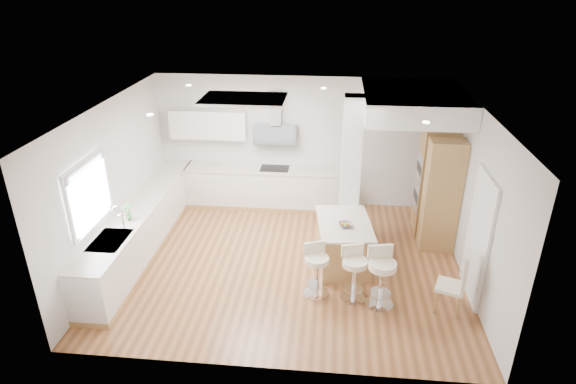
# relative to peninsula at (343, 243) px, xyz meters

# --- Properties ---
(ground) EXTENTS (6.00, 6.00, 0.00)m
(ground) POSITION_rel_peninsula_xyz_m (-0.96, -0.09, -0.41)
(ground) COLOR #9F653B
(ground) RESTS_ON ground
(ceiling) EXTENTS (6.00, 5.00, 0.02)m
(ceiling) POSITION_rel_peninsula_xyz_m (-0.96, -0.09, -0.41)
(ceiling) COLOR white
(ceiling) RESTS_ON ground
(wall_back) EXTENTS (6.00, 0.04, 2.80)m
(wall_back) POSITION_rel_peninsula_xyz_m (-0.96, 2.41, 0.99)
(wall_back) COLOR silver
(wall_back) RESTS_ON ground
(wall_left) EXTENTS (0.04, 5.00, 2.80)m
(wall_left) POSITION_rel_peninsula_xyz_m (-3.96, -0.09, 0.99)
(wall_left) COLOR silver
(wall_left) RESTS_ON ground
(wall_right) EXTENTS (0.04, 5.00, 2.80)m
(wall_right) POSITION_rel_peninsula_xyz_m (2.04, -0.09, 0.99)
(wall_right) COLOR silver
(wall_right) RESTS_ON ground
(skylight) EXTENTS (4.10, 2.10, 0.06)m
(skylight) POSITION_rel_peninsula_xyz_m (-1.75, 0.51, 2.36)
(skylight) COLOR white
(skylight) RESTS_ON ground
(window_left) EXTENTS (0.06, 1.28, 1.07)m
(window_left) POSITION_rel_peninsula_xyz_m (-3.91, -0.99, 1.28)
(window_left) COLOR white
(window_left) RESTS_ON ground
(doorway_right) EXTENTS (0.05, 1.00, 2.10)m
(doorway_right) POSITION_rel_peninsula_xyz_m (2.02, -0.69, 0.59)
(doorway_right) COLOR #4B453B
(doorway_right) RESTS_ON ground
(counter_left) EXTENTS (0.63, 4.50, 1.35)m
(counter_left) POSITION_rel_peninsula_xyz_m (-3.66, 0.14, 0.05)
(counter_left) COLOR tan
(counter_left) RESTS_ON ground
(counter_back) EXTENTS (3.62, 0.63, 2.50)m
(counter_back) POSITION_rel_peninsula_xyz_m (-1.87, 2.13, 0.28)
(counter_back) COLOR tan
(counter_back) RESTS_ON ground
(pillar) EXTENTS (0.35, 0.35, 2.80)m
(pillar) POSITION_rel_peninsula_xyz_m (0.09, 0.86, 0.99)
(pillar) COLOR white
(pillar) RESTS_ON ground
(soffit) EXTENTS (1.78, 2.20, 0.40)m
(soffit) POSITION_rel_peninsula_xyz_m (1.14, 1.31, 2.19)
(soffit) COLOR white
(soffit) RESTS_ON ground
(oven_column) EXTENTS (0.63, 1.21, 2.10)m
(oven_column) POSITION_rel_peninsula_xyz_m (1.72, 1.14, 0.64)
(oven_column) COLOR tan
(oven_column) RESTS_ON ground
(peninsula) EXTENTS (1.04, 1.44, 0.88)m
(peninsula) POSITION_rel_peninsula_xyz_m (0.00, 0.00, 0.00)
(peninsula) COLOR tan
(peninsula) RESTS_ON ground
(bar_stool_a) EXTENTS (0.51, 0.51, 0.88)m
(bar_stool_a) POSITION_rel_peninsula_xyz_m (-0.43, -0.93, 0.08)
(bar_stool_a) COLOR white
(bar_stool_a) RESTS_ON ground
(bar_stool_b) EXTENTS (0.51, 0.51, 0.91)m
(bar_stool_b) POSITION_rel_peninsula_xyz_m (0.16, -0.99, 0.10)
(bar_stool_b) COLOR white
(bar_stool_b) RESTS_ON ground
(bar_stool_c) EXTENTS (0.53, 0.53, 0.99)m
(bar_stool_c) POSITION_rel_peninsula_xyz_m (0.56, -1.11, 0.14)
(bar_stool_c) COLOR white
(bar_stool_c) RESTS_ON ground
(dining_chair) EXTENTS (0.52, 0.52, 1.04)m
(dining_chair) POSITION_rel_peninsula_xyz_m (1.67, -1.17, 0.14)
(dining_chair) COLOR beige
(dining_chair) RESTS_ON ground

